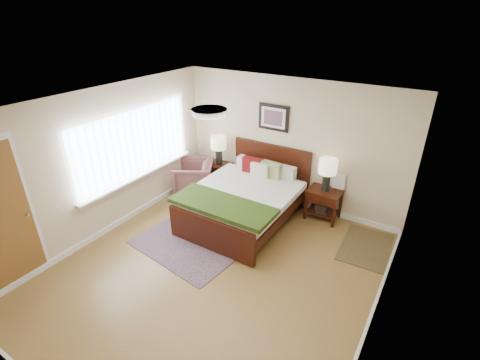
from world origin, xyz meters
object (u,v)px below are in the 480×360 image
Objects in this scene: nightstand_right at (323,202)px; rug_persian at (214,228)px; nightstand_left at (219,169)px; lamp_right at (328,169)px; bed at (245,195)px; lamp_left at (219,145)px; armchair at (194,178)px.

rug_persian is (-1.54, -1.36, -0.35)m from nightstand_right.
nightstand_left is 2.36m from nightstand_right.
rug_persian is (-1.54, -1.37, -1.01)m from lamp_right.
lamp_left is at bearing 144.14° from bed.
armchair is (-1.45, 0.32, -0.17)m from bed.
armchair is at bearing -169.18° from lamp_right.
nightstand_right is (1.21, 0.82, -0.17)m from bed.
lamp_left is (-1.15, 0.83, 0.46)m from bed.
lamp_right is at bearing 0.00° from lamp_left.
lamp_left is 0.24× the size of rug_persian.
nightstand_right is 0.75× the size of armchair.
lamp_left reaches higher than nightstand_right.
armchair reaches higher than nightstand_right.
bed reaches higher than armchair.
nightstand_left is 0.94× the size of lamp_right.
lamp_left is 1.88m from rug_persian.
lamp_right is at bearing 48.64° from rug_persian.
lamp_right reaches higher than bed.
lamp_right is at bearing 0.49° from nightstand_left.
nightstand_right is 0.98× the size of lamp_right.
lamp_left is at bearing 119.90° from armchair.
nightstand_right is 0.98× the size of lamp_left.
rug_persian is (0.82, -1.37, -0.99)m from lamp_left.
rug_persian is at bearing -59.14° from lamp_left.
lamp_right is at bearing 71.17° from armchair.
lamp_left is at bearing 180.00° from lamp_right.
lamp_right is at bearing 90.00° from nightstand_right.
bed reaches higher than nightstand_left.
lamp_right reaches higher than nightstand_right.
lamp_left is (-2.36, 0.01, 0.64)m from nightstand_right.
nightstand_left is 0.94× the size of lamp_left.
bed is 0.86× the size of rug_persian.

